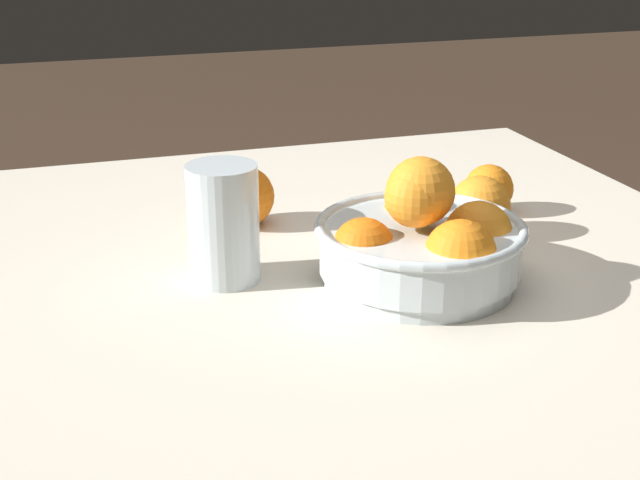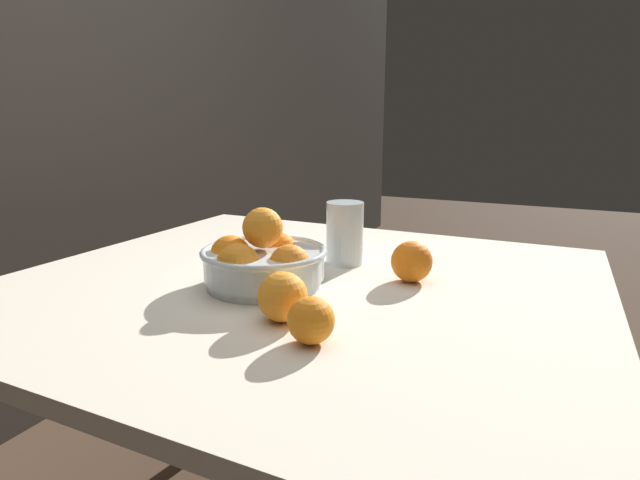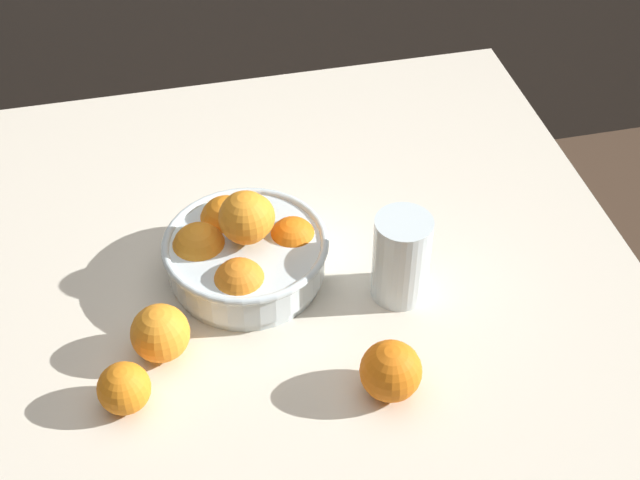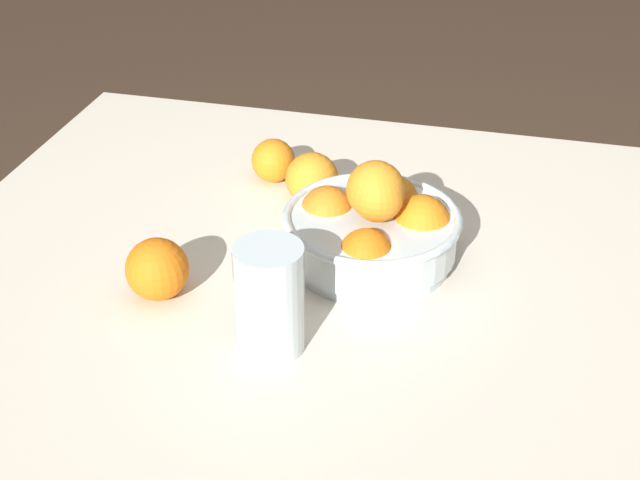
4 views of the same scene
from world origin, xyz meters
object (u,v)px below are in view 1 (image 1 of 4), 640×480
Objects in this scene: fruit_bowl at (423,241)px; orange_loose_near_bowl at (244,196)px; orange_loose_front at (489,189)px; juice_glass at (224,230)px; orange_loose_aside at (480,206)px.

fruit_bowl is 0.29m from orange_loose_near_bowl.
fruit_bowl is 3.50× the size of orange_loose_front.
orange_loose_near_bowl reaches higher than orange_loose_front.
orange_loose_front is at bearing -163.92° from juice_glass.
orange_loose_aside is at bearing 54.92° from orange_loose_front.
juice_glass is at bearing 6.34° from orange_loose_aside.
fruit_bowl is at bearing 42.03° from orange_loose_aside.
juice_glass is 0.35m from orange_loose_aside.
orange_loose_front is 0.86× the size of orange_loose_aside.
fruit_bowl reaches higher than orange_loose_front.
fruit_bowl is 0.23m from juice_glass.
orange_loose_near_bowl is 1.01× the size of orange_loose_aside.
orange_loose_front is 0.09m from orange_loose_aside.
orange_loose_aside is (-0.35, -0.04, -0.02)m from juice_glass.
orange_loose_aside is at bearing -137.97° from fruit_bowl.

